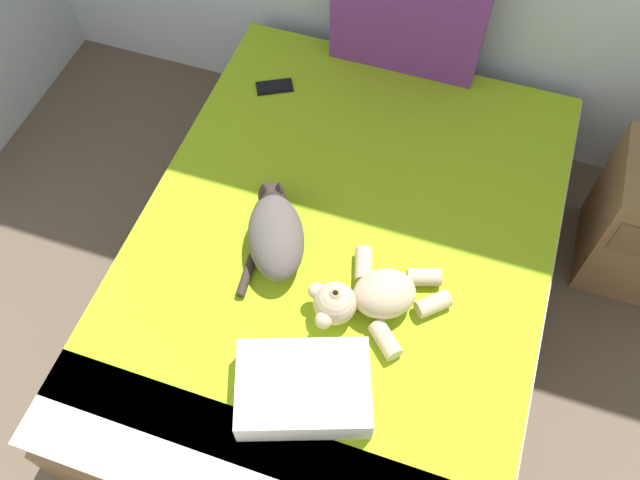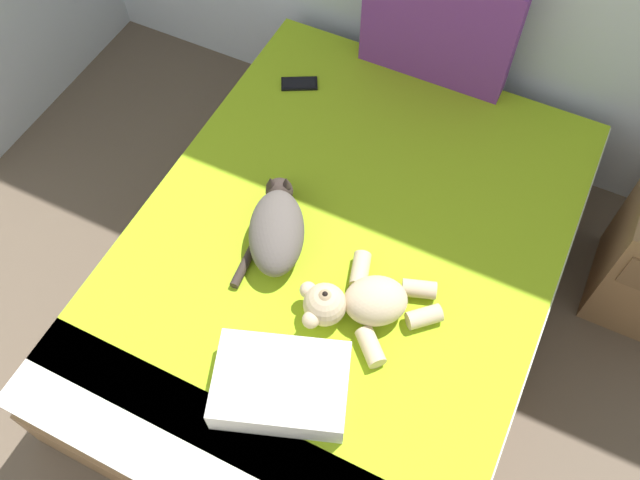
{
  "view_description": "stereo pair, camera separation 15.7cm",
  "coord_description": "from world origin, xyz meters",
  "px_view_note": "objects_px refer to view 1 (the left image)",
  "views": [
    {
      "loc": [
        2.08,
        1.43,
        2.46
      ],
      "look_at": [
        1.7,
        2.57,
        0.53
      ],
      "focal_mm": 37.5,
      "sensor_mm": 36.0,
      "label": 1
    },
    {
      "loc": [
        2.22,
        1.49,
        2.46
      ],
      "look_at": [
        1.7,
        2.57,
        0.53
      ],
      "focal_mm": 37.5,
      "sensor_mm": 36.0,
      "label": 2
    }
  ],
  "objects_px": {
    "bed": "(340,274)",
    "patterned_cushion": "(408,16)",
    "cat": "(275,233)",
    "teddy_bear": "(370,297)",
    "throw_pillow": "(304,388)",
    "cell_phone": "(274,87)"
  },
  "relations": [
    {
      "from": "bed",
      "to": "cell_phone",
      "type": "relative_size",
      "value": 12.04
    },
    {
      "from": "teddy_bear",
      "to": "patterned_cushion",
      "type": "bearing_deg",
      "value": 99.51
    },
    {
      "from": "teddy_bear",
      "to": "throw_pillow",
      "type": "distance_m",
      "value": 0.37
    },
    {
      "from": "cat",
      "to": "patterned_cushion",
      "type": "bearing_deg",
      "value": 79.51
    },
    {
      "from": "patterned_cushion",
      "to": "throw_pillow",
      "type": "bearing_deg",
      "value": -86.72
    },
    {
      "from": "throw_pillow",
      "to": "cell_phone",
      "type": "bearing_deg",
      "value": 114.62
    },
    {
      "from": "teddy_bear",
      "to": "throw_pillow",
      "type": "height_order",
      "value": "teddy_bear"
    },
    {
      "from": "teddy_bear",
      "to": "throw_pillow",
      "type": "xyz_separation_m",
      "value": [
        -0.1,
        -0.35,
        -0.01
      ]
    },
    {
      "from": "cat",
      "to": "teddy_bear",
      "type": "distance_m",
      "value": 0.4
    },
    {
      "from": "patterned_cushion",
      "to": "throw_pillow",
      "type": "height_order",
      "value": "patterned_cushion"
    },
    {
      "from": "bed",
      "to": "throw_pillow",
      "type": "xyz_separation_m",
      "value": [
        0.06,
        -0.57,
        0.29
      ]
    },
    {
      "from": "bed",
      "to": "cat",
      "type": "distance_m",
      "value": 0.38
    },
    {
      "from": "bed",
      "to": "patterned_cushion",
      "type": "xyz_separation_m",
      "value": [
        -0.03,
        0.92,
        0.49
      ]
    },
    {
      "from": "bed",
      "to": "throw_pillow",
      "type": "distance_m",
      "value": 0.64
    },
    {
      "from": "cat",
      "to": "teddy_bear",
      "type": "bearing_deg",
      "value": -19.09
    },
    {
      "from": "patterned_cushion",
      "to": "cat",
      "type": "distance_m",
      "value": 1.03
    },
    {
      "from": "cat",
      "to": "cell_phone",
      "type": "height_order",
      "value": "cat"
    },
    {
      "from": "cat",
      "to": "teddy_bear",
      "type": "relative_size",
      "value": 0.97
    },
    {
      "from": "cell_phone",
      "to": "throw_pillow",
      "type": "relative_size",
      "value": 0.41
    },
    {
      "from": "patterned_cushion",
      "to": "throw_pillow",
      "type": "distance_m",
      "value": 1.5
    },
    {
      "from": "patterned_cushion",
      "to": "teddy_bear",
      "type": "distance_m",
      "value": 1.16
    },
    {
      "from": "bed",
      "to": "patterned_cushion",
      "type": "relative_size",
      "value": 3.26
    }
  ]
}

